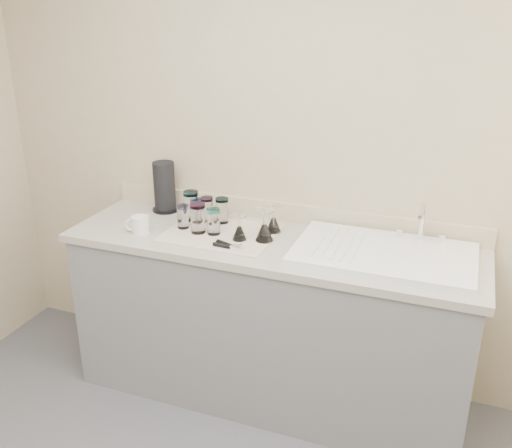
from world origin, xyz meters
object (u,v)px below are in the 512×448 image
at_px(goblet_front_left, 239,231).
at_px(white_mug, 140,225).
at_px(tumbler_purple, 222,210).
at_px(tumbler_blue, 198,218).
at_px(tumbler_teal, 191,206).
at_px(tumbler_magenta, 183,216).
at_px(can_opener, 229,246).
at_px(tumbler_lavender, 213,221).
at_px(tumbler_extra, 196,210).
at_px(tumbler_cyan, 207,209).
at_px(sink_unit, 384,254).
at_px(goblet_front_right, 264,230).
at_px(goblet_back_right, 273,223).
at_px(paper_towel_roll, 164,187).

bearing_deg(goblet_front_left, white_mug, -170.46).
bearing_deg(tumbler_purple, tumbler_blue, -109.30).
xyz_separation_m(tumbler_teal, tumbler_magenta, (0.01, -0.12, -0.02)).
xyz_separation_m(tumbler_purple, goblet_front_left, (0.17, -0.18, -0.03)).
relative_size(tumbler_blue, can_opener, 0.98).
relative_size(tumbler_lavender, goblet_front_left, 1.04).
bearing_deg(tumbler_lavender, tumbler_extra, 140.47).
relative_size(tumbler_cyan, can_opener, 0.83).
xyz_separation_m(tumbler_blue, goblet_front_left, (0.23, -0.01, -0.03)).
bearing_deg(sink_unit, goblet_front_left, -175.25).
distance_m(tumbler_cyan, tumbler_lavender, 0.19).
relative_size(goblet_front_left, goblet_front_right, 0.81).
bearing_deg(tumbler_blue, can_opener, -29.02).
bearing_deg(can_opener, tumbler_lavender, 136.48).
distance_m(tumbler_lavender, goblet_back_right, 0.30).
bearing_deg(sink_unit, paper_towel_roll, 171.18).
relative_size(tumbler_purple, white_mug, 1.03).
xyz_separation_m(tumbler_blue, white_mug, (-0.28, -0.10, -0.04)).
height_order(tumbler_extra, paper_towel_roll, paper_towel_roll).
bearing_deg(paper_towel_roll, white_mug, -82.95).
relative_size(sink_unit, tumbler_cyan, 6.28).
distance_m(sink_unit, white_mug, 1.22).
bearing_deg(tumbler_purple, goblet_front_right, -26.40).
relative_size(tumbler_magenta, white_mug, 0.93).
distance_m(tumbler_lavender, goblet_front_right, 0.27).
bearing_deg(tumbler_cyan, tumbler_extra, -157.67).
xyz_separation_m(tumbler_teal, tumbler_purple, (0.17, 0.02, -0.01)).
xyz_separation_m(tumbler_lavender, goblet_back_right, (0.27, 0.14, -0.02)).
distance_m(tumbler_purple, can_opener, 0.34).
xyz_separation_m(tumbler_purple, goblet_back_right, (0.29, -0.02, -0.02)).
distance_m(tumbler_cyan, paper_towel_roll, 0.31).
bearing_deg(sink_unit, tumbler_lavender, -177.42).
relative_size(tumbler_purple, goblet_front_left, 1.05).
distance_m(tumbler_lavender, tumbler_extra, 0.21).
height_order(tumbler_magenta, goblet_front_left, goblet_front_left).
bearing_deg(tumbler_purple, tumbler_extra, -169.48).
xyz_separation_m(tumbler_cyan, paper_towel_roll, (-0.30, 0.08, 0.06)).
relative_size(goblet_back_right, goblet_front_right, 0.88).
distance_m(goblet_back_right, goblet_front_right, 0.12).
bearing_deg(tumbler_purple, goblet_front_left, -46.10).
bearing_deg(can_opener, tumbler_magenta, 154.98).
relative_size(tumbler_blue, white_mug, 1.16).
height_order(tumbler_teal, tumbler_extra, tumbler_teal).
bearing_deg(goblet_front_left, goblet_front_right, 16.13).
distance_m(goblet_front_left, goblet_front_right, 0.12).
bearing_deg(tumbler_purple, tumbler_lavender, -81.82).
distance_m(sink_unit, tumbler_magenta, 1.03).
relative_size(tumbler_cyan, goblet_front_left, 1.01).
height_order(tumbler_purple, goblet_front_right, goblet_front_right).
distance_m(tumbler_teal, tumbler_blue, 0.18).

